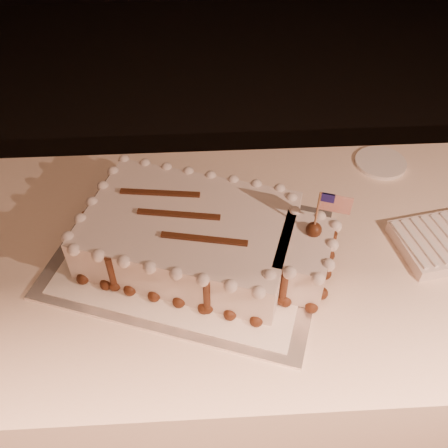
{
  "coord_description": "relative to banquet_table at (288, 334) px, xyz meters",
  "views": [
    {
      "loc": [
        -0.23,
        -0.18,
        1.65
      ],
      "look_at": [
        -0.19,
        0.6,
        0.84
      ],
      "focal_mm": 40.0,
      "sensor_mm": 36.0,
      "label": 1
    }
  ],
  "objects": [
    {
      "name": "sheet_cake",
      "position": [
        -0.24,
        -0.01,
        0.44
      ],
      "size": [
        0.61,
        0.46,
        0.23
      ],
      "color": "silver",
      "rests_on": "doily"
    },
    {
      "name": "napkin_stack",
      "position": [
        0.35,
        -0.01,
        0.39
      ],
      "size": [
        0.26,
        0.21,
        0.04
      ],
      "color": "white",
      "rests_on": "banquet_table"
    },
    {
      "name": "side_plate",
      "position": [
        0.28,
        0.31,
        0.38
      ],
      "size": [
        0.14,
        0.14,
        0.01
      ],
      "primitive_type": "cylinder",
      "color": "white",
      "rests_on": "banquet_table"
    },
    {
      "name": "doily",
      "position": [
        -0.27,
        0.0,
        0.38
      ],
      "size": [
        0.66,
        0.58,
        0.0
      ],
      "primitive_type": "cube",
      "rotation": [
        0.0,
        0.0,
        -0.34
      ],
      "color": "white",
      "rests_on": "cake_board"
    },
    {
      "name": "banquet_table",
      "position": [
        0.0,
        0.0,
        0.0
      ],
      "size": [
        2.4,
        0.8,
        0.75
      ],
      "primitive_type": "cube",
      "color": "#FFE0C5",
      "rests_on": "ground"
    },
    {
      "name": "cake_board",
      "position": [
        -0.27,
        0.0,
        0.38
      ],
      "size": [
        0.73,
        0.64,
        0.01
      ],
      "primitive_type": "cube",
      "rotation": [
        0.0,
        0.0,
        -0.34
      ],
      "color": "silver",
      "rests_on": "banquet_table"
    }
  ]
}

